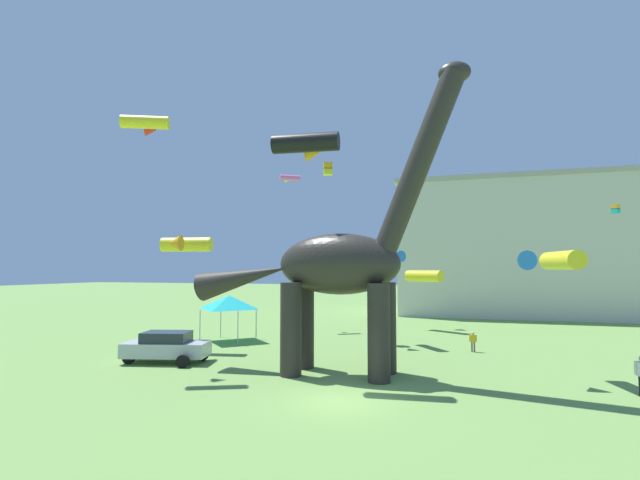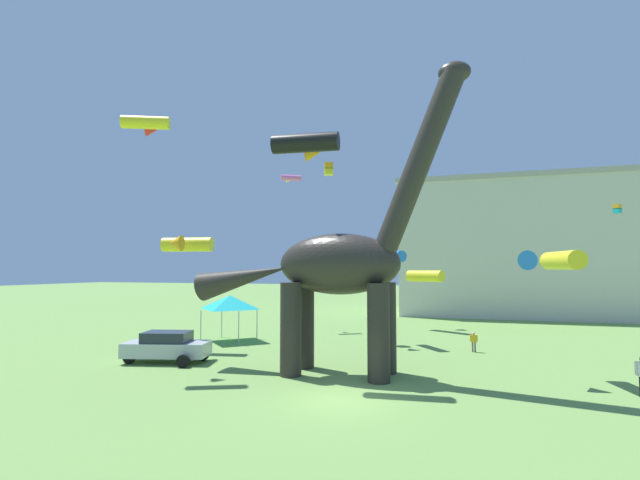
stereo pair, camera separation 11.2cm
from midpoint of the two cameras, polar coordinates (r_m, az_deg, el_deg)
ground_plane at (r=17.94m, az=2.42°, el=-18.89°), size 240.00×240.00×0.00m
dinosaur_sculpture at (r=21.61m, az=2.26°, el=-2.92°), size 13.18×2.79×13.77m
parked_sedan_left at (r=25.85m, az=-17.91°, el=-12.13°), size 4.51×2.75×1.55m
person_vendor_side at (r=28.98m, az=18.20°, el=-11.40°), size 0.43×0.19×1.14m
festival_canopy_tent at (r=32.11m, az=-10.74°, el=-7.39°), size 3.15×3.15×3.00m
kite_near_high at (r=22.80m, az=26.58°, el=-2.22°), size 2.76×2.99×0.85m
kite_far_right at (r=38.15m, az=13.01°, el=-4.27°), size 3.13×3.28×0.93m
kite_high_right at (r=39.55m, az=-3.51°, el=7.45°), size 1.65×1.72×0.49m
kite_mid_center at (r=25.88m, az=-20.07°, el=13.02°), size 2.36×2.34×0.68m
kite_apex at (r=29.17m, az=-15.91°, el=-0.50°), size 3.16×2.85×0.90m
kite_far_left at (r=33.66m, az=1.16°, el=8.60°), size 0.77×0.77×0.86m
kite_drifting at (r=37.90m, az=32.35°, el=3.21°), size 0.58×0.58×0.59m
kite_mid_left at (r=22.13m, az=-1.40°, el=11.41°), size 3.11×2.71×0.90m
kite_near_low at (r=30.54m, az=8.31°, el=-2.01°), size 2.67×2.55×0.75m
background_building_block at (r=53.67m, az=23.16°, el=-0.88°), size 24.33×12.49×13.86m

